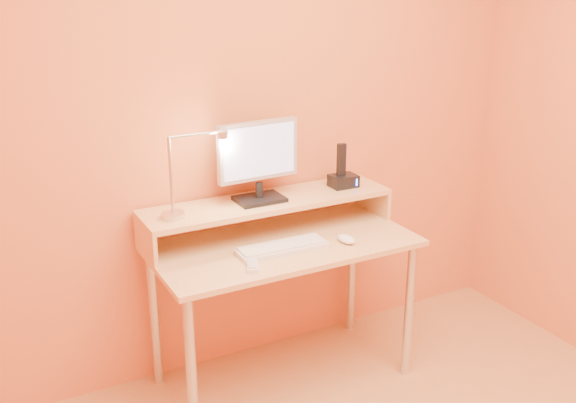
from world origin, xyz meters
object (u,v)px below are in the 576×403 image
remote_control (252,263)px  keyboard (282,248)px  monitor_panel (258,151)px  phone_dock (343,181)px  mouse (346,239)px  lamp_base (173,215)px

remote_control → keyboard: bearing=45.6°
monitor_panel → phone_dock: bearing=-4.5°
mouse → remote_control: size_ratio=0.63×
monitor_panel → mouse: 0.57m
keyboard → phone_dock: bearing=28.4°
monitor_panel → keyboard: bearing=-94.6°
monitor_panel → lamp_base: (-0.43, -0.04, -0.23)m
monitor_panel → keyboard: size_ratio=0.97×
lamp_base → remote_control: bearing=-50.0°
keyboard → mouse: (0.30, -0.05, 0.01)m
lamp_base → monitor_panel: bearing=5.4°
keyboard → remote_control: 0.20m
lamp_base → phone_dock: (0.88, 0.03, 0.02)m
mouse → remote_control: bearing=-180.0°
mouse → remote_control: mouse is taller
keyboard → remote_control: keyboard is taller
keyboard → mouse: size_ratio=3.85×
monitor_panel → keyboard: 0.46m
monitor_panel → mouse: monitor_panel is taller
keyboard → remote_control: size_ratio=2.44×
lamp_base → mouse: size_ratio=0.94×
monitor_panel → lamp_base: bearing=-177.9°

